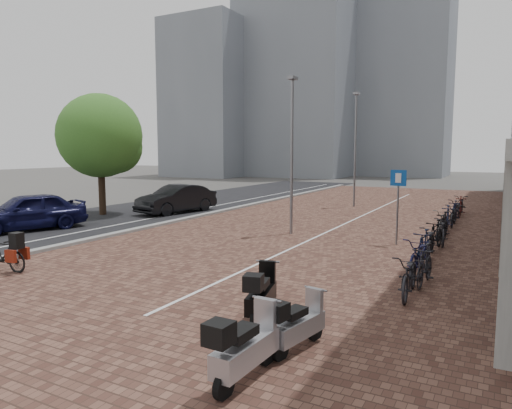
# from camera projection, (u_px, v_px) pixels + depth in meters

# --- Properties ---
(ground) EXTENTS (140.00, 140.00, 0.00)m
(ground) POSITION_uv_depth(u_px,v_px,m) (157.00, 271.00, 13.25)
(ground) COLOR #474442
(ground) RESTS_ON ground
(plaza_brick) EXTENTS (14.50, 42.00, 0.04)m
(plaza_brick) POSITION_uv_depth(u_px,v_px,m) (349.00, 220.00, 22.82)
(plaza_brick) COLOR brown
(plaza_brick) RESTS_ON ground
(street_asphalt) EXTENTS (8.00, 50.00, 0.03)m
(street_asphalt) POSITION_uv_depth(u_px,v_px,m) (172.00, 207.00, 27.98)
(street_asphalt) COLOR black
(street_asphalt) RESTS_ON ground
(curb) EXTENTS (0.35, 42.00, 0.14)m
(curb) POSITION_uv_depth(u_px,v_px,m) (227.00, 210.00, 26.14)
(curb) COLOR gray
(curb) RESTS_ON ground
(lane_line) EXTENTS (0.12, 44.00, 0.00)m
(lane_line) POSITION_uv_depth(u_px,v_px,m) (199.00, 209.00, 27.04)
(lane_line) COLOR white
(lane_line) RESTS_ON street_asphalt
(parking_line) EXTENTS (0.10, 30.00, 0.00)m
(parking_line) POSITION_uv_depth(u_px,v_px,m) (353.00, 220.00, 22.73)
(parking_line) COLOR white
(parking_line) RESTS_ON plaza_brick
(bg_towers) EXTENTS (33.00, 23.00, 32.00)m
(bg_towers) POSITION_uv_depth(u_px,v_px,m) (314.00, 70.00, 61.19)
(bg_towers) COLOR gray
(bg_towers) RESTS_ON ground
(car_navy) EXTENTS (3.39, 5.15, 1.63)m
(car_navy) POSITION_uv_depth(u_px,v_px,m) (27.00, 212.00, 19.86)
(car_navy) COLOR black
(car_navy) RESTS_ON ground
(car_dark) EXTENTS (2.52, 4.91, 1.54)m
(car_dark) POSITION_uv_depth(u_px,v_px,m) (177.00, 199.00, 25.47)
(car_dark) COLOR black
(car_dark) RESTS_ON ground
(hero_bike) EXTENTS (1.69, 0.63, 1.17)m
(hero_bike) POSITION_uv_depth(u_px,v_px,m) (3.00, 254.00, 13.13)
(hero_bike) COLOR black
(hero_bike) RESTS_ON ground
(scooter_front) EXTENTS (0.74, 1.55, 1.02)m
(scooter_front) POSITION_uv_depth(u_px,v_px,m) (298.00, 323.00, 7.93)
(scooter_front) COLOR #9F9FA4
(scooter_front) RESTS_ON ground
(scooter_mid) EXTENTS (0.90, 1.71, 1.12)m
(scooter_mid) POSITION_uv_depth(u_px,v_px,m) (261.00, 293.00, 9.40)
(scooter_mid) COLOR black
(scooter_mid) RESTS_ON ground
(scooter_back) EXTENTS (0.61, 1.70, 1.15)m
(scooter_back) POSITION_uv_depth(u_px,v_px,m) (246.00, 345.00, 6.86)
(scooter_back) COLOR #AEADB2
(scooter_back) RESTS_ON ground
(parking_sign) EXTENTS (0.57, 0.12, 2.74)m
(parking_sign) POSITION_uv_depth(u_px,v_px,m) (398.00, 194.00, 16.65)
(parking_sign) COLOR slate
(parking_sign) RESTS_ON ground
(lamp_near) EXTENTS (0.12, 0.12, 6.28)m
(lamp_near) POSITION_uv_depth(u_px,v_px,m) (292.00, 158.00, 18.66)
(lamp_near) COLOR slate
(lamp_near) RESTS_ON ground
(lamp_far) EXTENTS (0.12, 0.12, 6.76)m
(lamp_far) POSITION_uv_depth(u_px,v_px,m) (355.00, 151.00, 27.74)
(lamp_far) COLOR slate
(lamp_far) RESTS_ON ground
(street_tree) EXTENTS (4.39, 4.39, 6.38)m
(street_tree) POSITION_uv_depth(u_px,v_px,m) (103.00, 138.00, 24.35)
(street_tree) COLOR #382619
(street_tree) RESTS_ON ground
(bike_row) EXTENTS (1.09, 18.09, 1.05)m
(bike_row) POSITION_uv_depth(u_px,v_px,m) (444.00, 226.00, 17.99)
(bike_row) COLOR black
(bike_row) RESTS_ON ground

